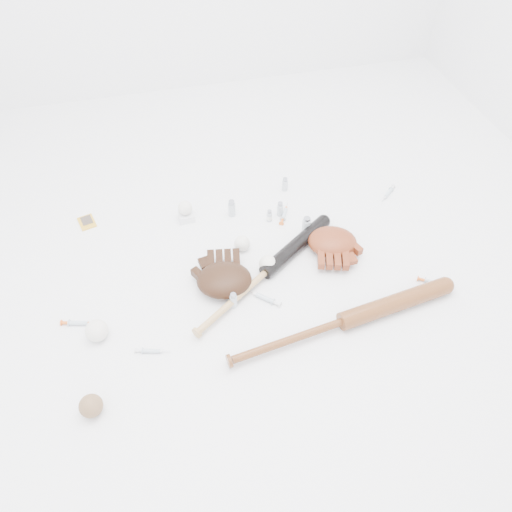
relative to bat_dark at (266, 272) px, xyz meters
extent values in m
plane|color=white|center=(-0.02, 0.04, -0.03)|extent=(3.00, 3.00, 0.00)
cube|color=gold|center=(-0.68, 0.49, -0.03)|extent=(0.09, 0.10, 0.01)
cube|color=white|center=(-0.25, 0.41, -0.01)|extent=(0.07, 0.07, 0.04)
sphere|color=white|center=(-0.25, 0.41, 0.04)|extent=(0.06, 0.06, 0.06)
sphere|color=white|center=(-0.65, -0.12, 0.01)|extent=(0.08, 0.08, 0.08)
sphere|color=white|center=(-0.06, 0.17, 0.00)|extent=(0.07, 0.07, 0.07)
sphere|color=white|center=(0.02, 0.03, 0.01)|extent=(0.07, 0.07, 0.07)
sphere|color=brown|center=(-0.68, -0.41, 0.01)|extent=(0.08, 0.08, 0.08)
cylinder|color=#B1BBC3|center=(0.15, 0.33, 0.01)|extent=(0.03, 0.03, 0.07)
cylinder|color=#B1BBC3|center=(0.10, 0.31, 0.00)|extent=(0.02, 0.02, 0.06)
cylinder|color=#B1BBC3|center=(-0.05, 0.38, 0.01)|extent=(0.03, 0.03, 0.08)
cylinder|color=#B1BBC3|center=(0.23, 0.20, 0.01)|extent=(0.04, 0.04, 0.09)
cylinder|color=#B1BBC3|center=(-0.15, -0.11, 0.01)|extent=(0.03, 0.03, 0.07)
cylinder|color=#B1BBC3|center=(0.22, 0.49, 0.00)|extent=(0.03, 0.03, 0.07)
camera|label=1|loc=(-0.35, -1.22, 1.49)|focal=35.00mm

